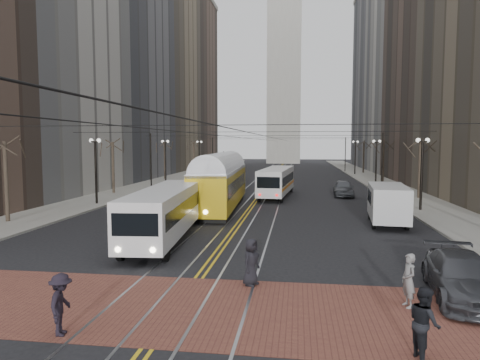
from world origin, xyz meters
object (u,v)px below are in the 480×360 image
(rear_bus, at_px, (277,182))
(pedestrian_c, at_px, (424,322))
(cargo_van, at_px, (388,205))
(pedestrian_a, at_px, (251,262))
(pedestrian_b, at_px, (409,280))
(transit_bus, at_px, (166,214))
(pedestrian_d, at_px, (61,304))
(clock_tower, at_px, (285,30))
(sedan_grey, at_px, (343,188))
(streetcar, at_px, (221,187))
(sedan_parked, at_px, (462,277))

(rear_bus, height_order, pedestrian_c, rear_bus)
(rear_bus, distance_m, cargo_van, 16.29)
(pedestrian_a, xyz_separation_m, pedestrian_b, (5.44, -1.50, -0.01))
(transit_bus, height_order, pedestrian_d, transit_bus)
(cargo_van, bearing_deg, pedestrian_b, -93.18)
(clock_tower, relative_size, sedan_grey, 13.45)
(transit_bus, distance_m, cargo_van, 14.84)
(streetcar, relative_size, pedestrian_d, 8.56)
(clock_tower, bearing_deg, pedestrian_c, -86.22)
(pedestrian_d, bearing_deg, sedan_parked, -81.66)
(pedestrian_c, bearing_deg, pedestrian_a, 34.24)
(pedestrian_d, bearing_deg, rear_bus, -20.09)
(cargo_van, distance_m, pedestrian_c, 18.75)
(rear_bus, height_order, sedan_grey, rear_bus)
(transit_bus, relative_size, pedestrian_c, 6.24)
(sedan_parked, distance_m, pedestrian_c, 5.34)
(transit_bus, relative_size, pedestrian_b, 6.42)
(clock_tower, distance_m, pedestrian_c, 114.23)
(streetcar, xyz_separation_m, cargo_van, (12.40, -5.65, -0.48))
(pedestrian_c, bearing_deg, pedestrian_d, 79.42)
(transit_bus, xyz_separation_m, sedan_parked, (13.24, -7.63, -0.68))
(transit_bus, height_order, rear_bus, rear_bus)
(transit_bus, xyz_separation_m, pedestrian_d, (0.81, -12.30, -0.55))
(sedan_grey, xyz_separation_m, pedestrian_b, (-1.00, -30.37, 0.08))
(cargo_van, relative_size, pedestrian_d, 3.35)
(sedan_parked, relative_size, pedestrian_a, 2.89)
(transit_bus, height_order, sedan_grey, transit_bus)
(streetcar, xyz_separation_m, rear_bus, (4.24, 8.45, -0.34))
(sedan_grey, xyz_separation_m, pedestrian_c, (-1.47, -33.87, 0.11))
(streetcar, bearing_deg, pedestrian_a, -78.82)
(streetcar, relative_size, rear_bus, 1.37)
(rear_bus, relative_size, pedestrian_a, 6.13)
(pedestrian_b, relative_size, pedestrian_d, 1.02)
(streetcar, height_order, pedestrian_b, streetcar)
(pedestrian_b, height_order, pedestrian_d, pedestrian_b)
(pedestrian_a, bearing_deg, rear_bus, 24.93)
(rear_bus, height_order, pedestrian_d, rear_bus)
(sedan_grey, relative_size, pedestrian_d, 2.76)
(cargo_van, relative_size, sedan_grey, 1.22)
(streetcar, distance_m, rear_bus, 9.46)
(cargo_van, distance_m, pedestrian_d, 22.45)
(clock_tower, height_order, sedan_grey, clock_tower)
(clock_tower, distance_m, rear_bus, 83.36)
(sedan_parked, distance_m, pedestrian_d, 13.29)
(transit_bus, bearing_deg, pedestrian_c, -53.52)
(pedestrian_c, distance_m, pedestrian_d, 9.85)
(transit_bus, bearing_deg, pedestrian_d, -90.67)
(streetcar, height_order, pedestrian_d, streetcar)
(transit_bus, relative_size, sedan_grey, 2.36)
(clock_tower, height_order, pedestrian_b, clock_tower)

